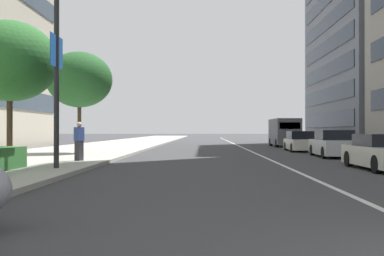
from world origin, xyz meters
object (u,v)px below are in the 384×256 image
street_tree_near_plaza_corner (10,61)px  street_tree_by_lamp_post (79,80)px  car_lead_in_lane (333,145)px  car_following_behind (302,142)px  delivery_van_ahead (284,132)px  street_lamp_with_banners (65,30)px  car_mid_block_traffic (384,153)px  pedestrian_on_plaza (79,141)px

street_tree_near_plaza_corner → street_tree_by_lamp_post: 8.95m
car_lead_in_lane → car_following_behind: 6.78m
street_tree_by_lamp_post → car_lead_in_lane: bearing=-95.3°
delivery_van_ahead → street_tree_by_lamp_post: street_tree_by_lamp_post is taller
car_following_behind → delivery_van_ahead: 9.48m
car_lead_in_lane → street_tree_by_lamp_post: bearing=86.9°
car_following_behind → street_lamp_with_banners: 20.29m
car_mid_block_traffic → car_following_behind: size_ratio=0.97×
car_mid_block_traffic → car_lead_in_lane: (8.04, -0.41, 0.06)m
delivery_van_ahead → car_following_behind: bearing=177.1°
car_following_behind → street_tree_by_lamp_post: size_ratio=0.78×
car_mid_block_traffic → car_lead_in_lane: bearing=-3.2°
delivery_van_ahead → street_tree_near_plaza_corner: bearing=148.3°
street_tree_near_plaza_corner → pedestrian_on_plaza: 4.29m
street_lamp_with_banners → street_tree_near_plaza_corner: (1.77, 2.71, -0.80)m
street_tree_by_lamp_post → pedestrian_on_plaza: 7.92m
car_lead_in_lane → street_tree_by_lamp_post: size_ratio=0.79×
car_mid_block_traffic → street_lamp_with_banners: bearing=96.5°
street_tree_by_lamp_post → car_mid_block_traffic: bearing=-124.0°
car_mid_block_traffic → street_tree_near_plaza_corner: 14.53m
delivery_van_ahead → street_lamp_with_banners: street_lamp_with_banners is taller
street_lamp_with_banners → street_tree_by_lamp_post: bearing=13.1°
delivery_van_ahead → street_tree_by_lamp_post: 21.00m
car_lead_in_lane → car_following_behind: bearing=4.4°
car_lead_in_lane → delivery_van_ahead: 16.23m
car_lead_in_lane → car_mid_block_traffic: bearing=179.3°
street_tree_by_lamp_post → pedestrian_on_plaza: size_ratio=3.53×
street_tree_by_lamp_post → delivery_van_ahead: bearing=-44.2°
delivery_van_ahead → pedestrian_on_plaza: delivery_van_ahead is taller
car_lead_in_lane → pedestrian_on_plaza: pedestrian_on_plaza is taller
car_following_behind → street_lamp_with_banners: street_lamp_with_banners is taller
delivery_van_ahead → street_tree_near_plaza_corner: size_ratio=0.98×
car_mid_block_traffic → car_following_behind: 14.81m
pedestrian_on_plaza → car_lead_in_lane: bearing=-133.8°
car_mid_block_traffic → street_tree_by_lamp_post: 17.16m
car_following_behind → pedestrian_on_plaza: pedestrian_on_plaza is taller
delivery_van_ahead → street_tree_near_plaza_corner: street_tree_near_plaza_corner is taller
car_following_behind → street_tree_by_lamp_post: 15.49m
car_following_behind → car_lead_in_lane: bearing=-175.6°
street_lamp_with_banners → street_tree_near_plaza_corner: bearing=56.9°
car_mid_block_traffic → street_tree_near_plaza_corner: street_tree_near_plaza_corner is taller
car_following_behind → street_lamp_with_banners: (-16.16, 11.52, 4.24)m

